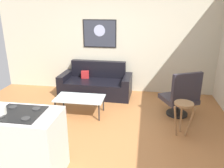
{
  "coord_description": "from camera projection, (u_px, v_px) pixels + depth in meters",
  "views": [
    {
      "loc": [
        0.81,
        -3.52,
        2.27
      ],
      "look_at": [
        0.13,
        0.9,
        0.7
      ],
      "focal_mm": 36.23,
      "sensor_mm": 36.0,
      "label": 1
    }
  ],
  "objects": [
    {
      "name": "coffee_table",
      "position": [
        80.0,
        99.0,
        4.85
      ],
      "size": [
        1.04,
        0.57,
        0.39
      ],
      "color": "silver",
      "rests_on": "ground"
    },
    {
      "name": "back_wall",
      "position": [
        116.0,
        40.0,
        5.95
      ],
      "size": [
        6.4,
        0.05,
        2.8
      ],
      "primitive_type": "cube",
      "color": "beige",
      "rests_on": "ground"
    },
    {
      "name": "couch",
      "position": [
        96.0,
        85.0,
        5.97
      ],
      "size": [
        1.86,
        0.88,
        0.85
      ],
      "color": "black",
      "rests_on": "ground"
    },
    {
      "name": "wall_painting",
      "position": [
        100.0,
        34.0,
        5.92
      ],
      "size": [
        0.88,
        0.03,
        0.72
      ],
      "color": "black"
    },
    {
      "name": "kitchen_counter",
      "position": [
        4.0,
        143.0,
        3.11
      ],
      "size": [
        1.61,
        0.63,
        0.96
      ],
      "color": "silver",
      "rests_on": "ground"
    },
    {
      "name": "bar_stool",
      "position": [
        183.0,
        110.0,
        4.02
      ],
      "size": [
        0.38,
        0.38,
        0.64
      ],
      "color": "#956B44",
      "rests_on": "ground"
    },
    {
      "name": "ground",
      "position": [
        98.0,
        136.0,
        4.15
      ],
      "size": [
        6.4,
        6.4,
        0.04
      ],
      "primitive_type": "cube",
      "color": "#A56839"
    },
    {
      "name": "armchair",
      "position": [
        181.0,
        96.0,
        4.72
      ],
      "size": [
        0.85,
        0.84,
        1.01
      ],
      "color": "black",
      "rests_on": "ground"
    }
  ]
}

